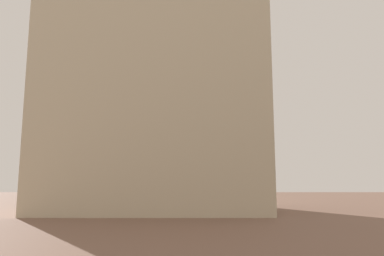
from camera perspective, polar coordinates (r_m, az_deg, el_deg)
name	(u,v)px	position (r m, az deg, el deg)	size (l,w,h in m)	color
landmark_building	(158,96)	(35.59, -5.79, 5.40)	(22.28, 11.25, 35.33)	beige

